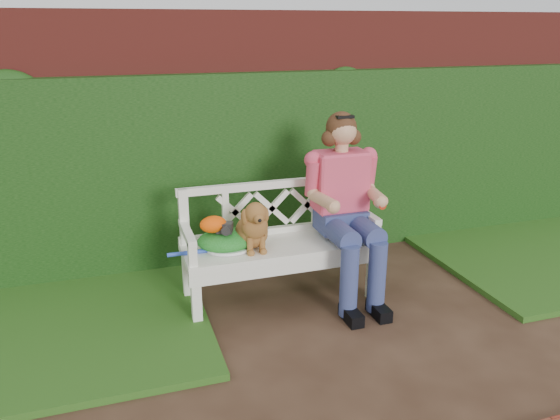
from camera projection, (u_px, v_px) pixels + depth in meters
name	position (u px, v px, depth m)	size (l,w,h in m)	color
ground	(382.00, 342.00, 3.77)	(60.00, 60.00, 0.00)	#342115
brick_wall	(293.00, 135.00, 5.13)	(10.00, 0.30, 2.20)	maroon
ivy_hedge	(301.00, 166.00, 5.01)	(10.00, 0.18, 1.70)	#2A541C
grass_left	(20.00, 330.00, 3.88)	(2.60, 2.00, 0.05)	#1A490F
grass_right	(560.00, 249.00, 5.28)	(2.60, 2.00, 0.05)	#1A490F
garden_bench	(280.00, 271.00, 4.30)	(1.58, 0.60, 0.48)	white
seated_woman	(342.00, 206.00, 4.27)	(0.62, 0.83, 1.47)	#D03C5F
dog	(252.00, 224.00, 4.06)	(0.26, 0.36, 0.40)	#AB612B
tennis_racket	(225.00, 248.00, 4.08)	(0.67, 0.28, 0.03)	silver
green_bag	(226.00, 239.00, 4.09)	(0.44, 0.34, 0.15)	#1F751F
camera_item	(225.00, 227.00, 4.01)	(0.12, 0.09, 0.08)	#252424
baseball_glove	(213.00, 224.00, 4.00)	(0.20, 0.15, 0.13)	#F44F06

